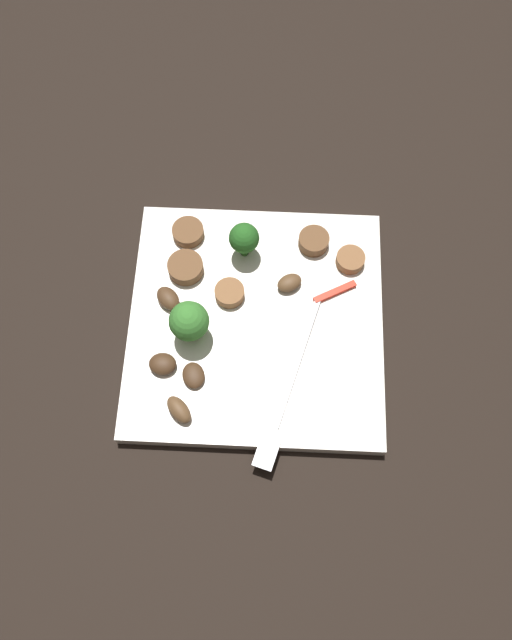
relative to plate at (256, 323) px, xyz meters
name	(u,v)px	position (x,y,z in m)	size (l,w,h in m)	color
ground_plane	(256,326)	(0.00, 0.00, -0.01)	(1.40, 1.40, 0.00)	black
plate	(256,323)	(0.00, 0.00, 0.00)	(0.24, 0.24, 0.02)	white
fork	(288,389)	(0.07, 0.03, 0.01)	(0.18, 0.06, 0.00)	silver
broccoli_floret_0	(244,239)	(-0.07, -0.01, 0.04)	(0.03, 0.03, 0.04)	#296420
broccoli_floret_1	(189,322)	(0.02, -0.06, 0.04)	(0.04, 0.04, 0.05)	#408630
sausage_slice_0	(350,260)	(-0.07, 0.09, 0.01)	(0.03, 0.03, 0.01)	brown
sausage_slice_1	(186,267)	(-0.05, -0.07, 0.01)	(0.03, 0.03, 0.01)	brown
sausage_slice_2	(230,293)	(-0.02, -0.03, 0.01)	(0.03, 0.03, 0.01)	brown
sausage_slice_3	(188,232)	(-0.09, -0.07, 0.01)	(0.03, 0.03, 0.01)	brown
sausage_slice_4	(314,241)	(-0.08, 0.05, 0.01)	(0.03, 0.03, 0.01)	brown
mushroom_0	(163,364)	(0.05, -0.08, 0.01)	(0.03, 0.02, 0.01)	#422B19
mushroom_1	(289,283)	(-0.04, 0.03, 0.01)	(0.02, 0.02, 0.01)	brown
mushroom_2	(193,375)	(0.06, -0.05, 0.01)	(0.03, 0.02, 0.01)	#422B19
mushroom_3	(179,410)	(0.09, -0.06, 0.01)	(0.03, 0.02, 0.01)	brown
mushroom_4	(168,298)	(-0.02, -0.08, 0.01)	(0.03, 0.02, 0.01)	#4C331E
pepper_strip_0	(335,292)	(-0.03, 0.07, 0.01)	(0.04, 0.01, 0.00)	red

